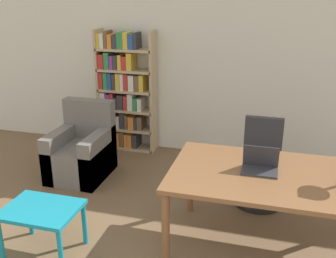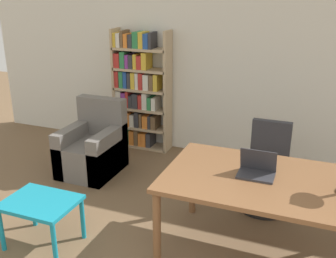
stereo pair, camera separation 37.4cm
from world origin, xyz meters
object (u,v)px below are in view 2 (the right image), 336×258
object	(u,v)px
laptop	(257,170)
side_table_blue	(41,207)
desk	(263,187)
armchair	(93,149)
office_chair	(267,172)
bookshelf	(138,92)

from	to	relation	value
laptop	side_table_blue	distance (m)	1.99
desk	armchair	world-z (taller)	armchair
desk	office_chair	world-z (taller)	office_chair
desk	armchair	bearing A→B (deg)	157.32
side_table_blue	bookshelf	world-z (taller)	bookshelf
laptop	desk	bearing A→B (deg)	-28.40
office_chair	armchair	world-z (taller)	office_chair
office_chair	armchair	bearing A→B (deg)	178.92
desk	laptop	distance (m)	0.16
side_table_blue	armchair	xyz separation A→B (m)	(-0.41, 1.54, -0.09)
side_table_blue	bookshelf	bearing A→B (deg)	94.94
laptop	armchair	world-z (taller)	laptop
side_table_blue	bookshelf	distance (m)	2.61
armchair	side_table_blue	bearing A→B (deg)	-75.23
laptop	bookshelf	distance (m)	2.84
laptop	side_table_blue	xyz separation A→B (m)	(-1.84, -0.61, -0.43)
laptop	bookshelf	world-z (taller)	bookshelf
office_chair	armchair	distance (m)	2.24
laptop	office_chair	size ratio (longest dim) A/B	0.33
armchair	office_chair	bearing A→B (deg)	-1.08
bookshelf	laptop	bearing A→B (deg)	-43.41
laptop	side_table_blue	world-z (taller)	laptop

